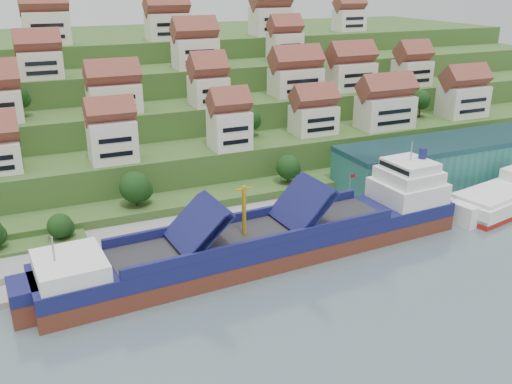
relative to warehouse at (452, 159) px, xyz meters
name	(u,v)px	position (x,y,z in m)	size (l,w,h in m)	color
ground	(295,254)	(-52.00, -17.00, -7.20)	(300.00, 300.00, 0.00)	slate
quay	(343,205)	(-32.00, -2.00, -6.10)	(180.00, 14.00, 2.20)	gray
hillside	(153,98)	(-52.00, 86.55, 3.46)	(260.00, 128.00, 31.00)	#2D4C1E
hillside_village	(198,81)	(-51.05, 41.23, 16.22)	(161.82, 62.46, 28.95)	silver
hillside_trees	(172,128)	(-63.02, 25.44, 8.54)	(139.66, 62.42, 31.54)	#183E14
warehouse	(452,159)	(0.00, 0.00, 0.00)	(60.00, 15.00, 10.00)	#266960
flagpole	(350,189)	(-33.89, -7.00, -0.32)	(1.28, 0.16, 8.00)	gray
cargo_ship	(276,240)	(-55.86, -16.31, -3.79)	(82.00, 17.44, 18.10)	#5D2A1C
second_ship	(506,197)	(2.15, -15.93, -4.68)	(30.37, 16.38, 8.35)	maroon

